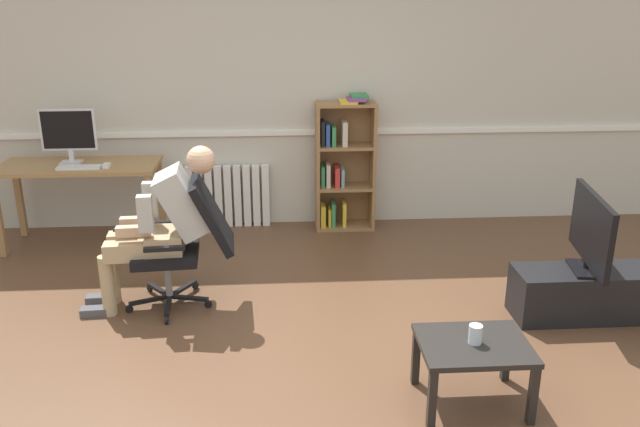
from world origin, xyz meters
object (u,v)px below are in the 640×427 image
Objects in this scene: person_seated at (160,223)px; keyboard at (79,167)px; tv_stand at (582,293)px; radiator at (224,196)px; imac_monitor at (68,132)px; coffee_table at (474,352)px; tv_screen at (591,232)px; computer_mouse at (106,166)px; drinking_glass at (475,334)px; computer_desk at (80,176)px; office_chair at (187,239)px; bookshelf at (342,166)px.

keyboard is at bearing -146.74° from person_seated.
radiator is at bearing 142.56° from tv_stand.
imac_monitor is at bearing 156.39° from tv_stand.
radiator is 1.46× the size of coffee_table.
tv_screen is at bearing -9.07° from tv_stand.
imac_monitor is at bearing 150.73° from computer_mouse.
imac_monitor is 4.43× the size of drinking_glass.
computer_desk is at bearing -46.28° from imac_monitor.
imac_monitor reaches higher than coffee_table.
keyboard is at bearing -141.19° from office_chair.
tv_screen is at bearing 78.20° from office_chair.
tv_screen is (3.01, -0.38, 0.01)m from person_seated.
person_seated is (-1.47, -1.58, 0.03)m from bookshelf.
office_chair is 2.88m from tv_stand.
computer_mouse is 0.91× the size of drinking_glass.
drinking_glass is at bearing -95.35° from coffee_table.
coffee_table is (-1.09, -0.97, -0.32)m from tv_screen.
coffee_table is at bearing -42.83° from computer_desk.
computer_desk is at bearing -162.50° from radiator.
computer_desk is 13.95× the size of computer_mouse.
keyboard is 3.77m from drinking_glass.
person_seated is 11.05× the size of drinking_glass.
imac_monitor reaches higher than person_seated.
keyboard reaches higher than drinking_glass.
tv_screen is at bearing 41.74° from drinking_glass.
person_seated is at bearing 172.80° from tv_stand.
radiator is 0.74× the size of person_seated.
computer_desk is 4.27m from tv_screen.
computer_mouse is 4.01m from tv_stand.
keyboard is at bearing -175.00° from computer_mouse.
person_seated reaches higher than office_chair.
office_chair is at bearing 142.02° from drinking_glass.
computer_mouse is at bearing 5.00° from keyboard.
imac_monitor is 1.29× the size of keyboard.
keyboard is 3.75× the size of computer_mouse.
drinking_glass is (2.92, -2.72, -0.59)m from imac_monitor.
keyboard is 0.23m from computer_mouse.
imac_monitor reaches higher than drinking_glass.
person_seated is at bearing 145.02° from coffee_table.
tv_stand is 1.60× the size of coffee_table.
bookshelf reaches higher than drinking_glass.
coffee_table reaches higher than tv_stand.
bookshelf is 1.08× the size of person_seated.
imac_monitor is at bearing -166.58° from radiator.
imac_monitor is 0.49× the size of tv_stand.
bookshelf is 1.20m from radiator.
radiator is (1.24, 0.39, -0.34)m from computer_desk.
coffee_table is (1.61, -3.03, 0.02)m from radiator.
computer_mouse is (0.28, -0.12, 0.12)m from computer_desk.
tv_stand is at bearing -21.55° from keyboard.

